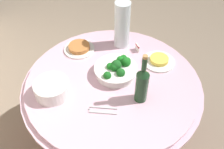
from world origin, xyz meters
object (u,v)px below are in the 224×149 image
Objects in this scene: plate_stack at (52,89)px; serving_tongs at (102,110)px; broccoli_bowl at (116,69)px; food_plate_fried_egg at (159,61)px; wine_bottle at (142,84)px; food_plate_peanuts at (79,48)px; decorative_fruit_vase at (122,27)px; label_placard_front at (137,47)px.

plate_stack is 0.33m from serving_tongs.
broccoli_bowl is 0.32m from food_plate_fried_egg.
wine_bottle is 0.62m from food_plate_peanuts.
decorative_fruit_vase is 2.05× the size of serving_tongs.
serving_tongs is (-0.27, 0.15, -0.04)m from broccoli_bowl.
broccoli_bowl reaches higher than food_plate_fried_egg.
broccoli_bowl is at bearing -28.79° from serving_tongs.
food_plate_peanuts is (0.57, 0.06, 0.01)m from serving_tongs.
food_plate_peanuts is at bearing 89.58° from decorative_fruit_vase.
decorative_fruit_vase reaches higher than label_placard_front.
broccoli_bowl is 1.69× the size of serving_tongs.
decorative_fruit_vase is at bearing -1.74° from wine_bottle.
label_placard_front is (-0.10, -0.09, -0.12)m from decorative_fruit_vase.
wine_bottle is at bearing 142.25° from food_plate_fried_egg.
serving_tongs is 0.59m from label_placard_front.
food_plate_peanuts is (0.25, 0.52, 0.00)m from food_plate_fried_egg.
broccoli_bowl reaches higher than food_plate_peanuts.
serving_tongs is 0.57m from food_plate_peanuts.
broccoli_bowl is 0.37m from food_plate_peanuts.
decorative_fruit_vase is at bearing -24.21° from serving_tongs.
plate_stack reaches higher than food_plate_peanuts.
food_plate_fried_egg is at bearing -80.32° from broccoli_bowl.
serving_tongs is 0.56m from food_plate_fried_egg.
wine_bottle is at bearing -80.77° from serving_tongs.
decorative_fruit_vase reaches higher than food_plate_fried_egg.
wine_bottle is at bearing -150.77° from food_plate_peanuts.
wine_bottle reaches higher than serving_tongs.
label_placard_front is (-0.10, -0.41, 0.01)m from food_plate_peanuts.
food_plate_fried_egg is (0.13, -0.72, -0.03)m from plate_stack.
wine_bottle reaches higher than food_plate_fried_egg.
broccoli_bowl reaches higher than plate_stack.
wine_bottle is at bearing -158.17° from broccoli_bowl.
wine_bottle is at bearing 165.97° from label_placard_front.
label_placard_front is (0.28, -0.61, -0.01)m from plate_stack.
broccoli_bowl is at bearing 21.83° from wine_bottle.
wine_bottle reaches higher than plate_stack.
food_plate_peanuts is at bearing 5.81° from serving_tongs.
food_plate_fried_egg reaches higher than serving_tongs.
serving_tongs is (-0.57, 0.26, -0.15)m from decorative_fruit_vase.
food_plate_peanuts reaches higher than serving_tongs.
broccoli_bowl reaches higher than serving_tongs.
food_plate_fried_egg is (-0.25, -0.20, -0.14)m from decorative_fruit_vase.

